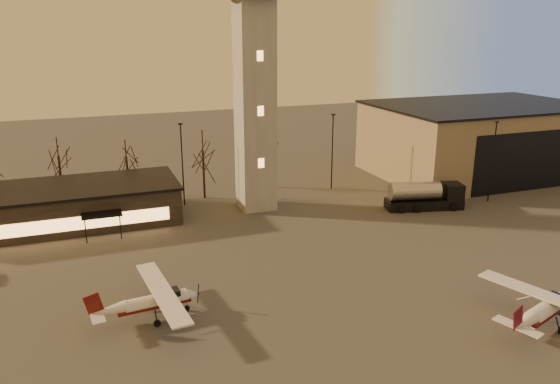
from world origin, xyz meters
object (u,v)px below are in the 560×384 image
terminal (61,206)px  fuel_truck (424,198)px  control_tower (255,70)px  cessna_rear (158,305)px  hangar (479,139)px  cessna_front (547,312)px

terminal → fuel_truck: terminal is taller
control_tower → cessna_rear: 30.96m
hangar → fuel_truck: bearing=-146.3°
hangar → cessna_rear: hangar is taller
terminal → cessna_rear: (6.89, -24.27, -1.11)m
hangar → fuel_truck: size_ratio=3.22×
hangar → terminal: bearing=-178.0°
cessna_rear → hangar: bearing=21.6°
cessna_front → cessna_rear: 28.81m
terminal → fuel_truck: 41.83m
control_tower → cessna_front: control_tower is taller
terminal → cessna_front: bearing=-46.6°
control_tower → cessna_front: bearing=-71.0°
control_tower → terminal: bearing=174.9°
terminal → cessna_rear: 25.26m
hangar → terminal: size_ratio=1.20×
control_tower → hangar: (36.00, 3.98, -11.17)m
terminal → cessna_front: 48.71m
hangar → cessna_rear: size_ratio=2.74×
hangar → terminal: 58.11m
cessna_front → cessna_rear: size_ratio=0.98×
cessna_front → control_tower: bearing=90.1°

